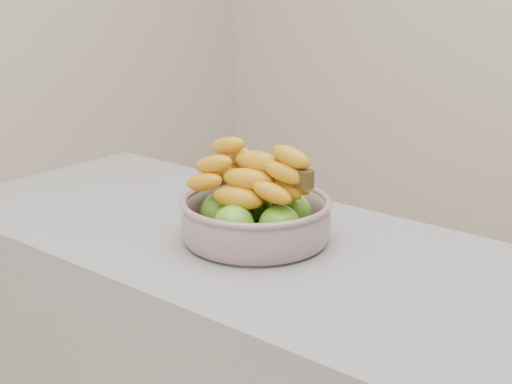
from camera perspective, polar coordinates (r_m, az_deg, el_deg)
fruit_bowl at (r=1.39m, az=-0.01°, el=-1.68°), size 0.30×0.30×0.18m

